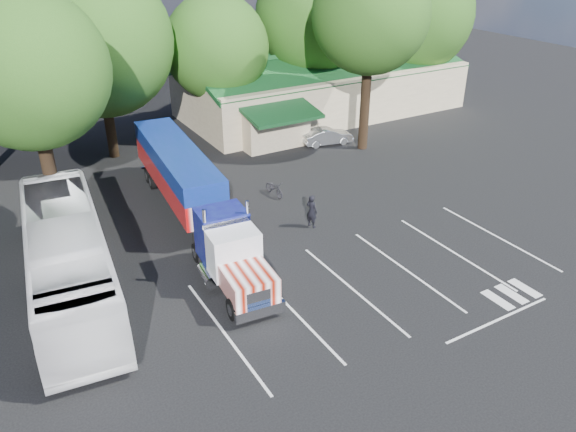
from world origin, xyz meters
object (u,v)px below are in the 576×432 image
tour_bus (68,257)px  bicycle (274,188)px  semi_truck (189,187)px  silver_sedan (327,136)px  woman (312,211)px

tour_bus → bicycle: bearing=25.1°
semi_truck → tour_bus: 8.04m
semi_truck → bicycle: bearing=13.1°
semi_truck → silver_sedan: 15.23m
bicycle → silver_sedan: silver_sedan is taller
bicycle → silver_sedan: size_ratio=0.47×
woman → bicycle: 4.64m
bicycle → silver_sedan: (7.86, 5.89, 0.16)m
woman → tour_bus: tour_bus is taller
tour_bus → silver_sedan: 23.22m
woman → tour_bus: 12.71m
woman → bicycle: size_ratio=1.06×
silver_sedan → tour_bus: bearing=126.8°
woman → silver_sedan: 13.24m
woman → tour_bus: size_ratio=0.14×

